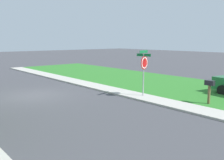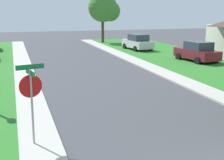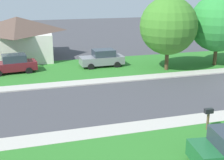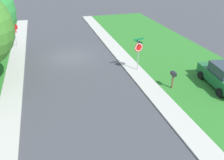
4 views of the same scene
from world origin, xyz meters
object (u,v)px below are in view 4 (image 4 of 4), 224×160
stop_sign_far_corner (139,49)px  car_green_kerbside_mid (224,76)px  mailbox (173,76)px  stop_sign_near_corner (14,29)px

stop_sign_far_corner → car_green_kerbside_mid: (-4.77, 4.25, -1.01)m
stop_sign_far_corner → mailbox: 3.81m
car_green_kerbside_mid → mailbox: (3.55, -0.75, 0.14)m
mailbox → stop_sign_near_corner: bearing=-48.7°
stop_sign_near_corner → car_green_kerbside_mid: (-14.54, 13.28, -1.00)m
mailbox → car_green_kerbside_mid: bearing=168.0°
stop_sign_near_corner → stop_sign_far_corner: bearing=137.2°
car_green_kerbside_mid → mailbox: size_ratio=3.44×
stop_sign_near_corner → stop_sign_far_corner: 13.31m
stop_sign_near_corner → stop_sign_far_corner: size_ratio=1.00×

